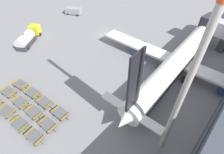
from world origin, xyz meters
name	(u,v)px	position (x,y,z in m)	size (l,w,h in m)	color
ground_plane	(108,35)	(0.00, 0.00, 0.00)	(500.00, 500.00, 0.00)	gray
airplane	(181,57)	(20.30, -0.47, 2.94)	(36.15, 41.83, 13.86)	white
fuel_tanker_secondary	(28,38)	(-12.17, -16.33, 1.36)	(7.10, 8.95, 3.21)	yellow
service_van	(73,11)	(-17.13, 2.11, 1.13)	(5.31, 4.16, 2.06)	gray
baggage_dolly_row_near_col_b	(6,111)	(4.65, -29.64, 0.48)	(3.33, 2.12, 0.92)	#515459
baggage_dolly_row_near_col_c	(20,124)	(8.52, -29.32, 0.48)	(3.28, 1.96, 0.92)	#515459
baggage_dolly_row_near_col_d	(35,137)	(12.11, -28.91, 0.48)	(3.31, 2.04, 0.92)	#515459
baggage_dolly_row_mid_a_col_a	(9,92)	(0.82, -27.48, 0.48)	(3.32, 2.10, 0.92)	#515459
baggage_dolly_row_mid_a_col_b	(20,102)	(4.56, -27.20, 0.48)	(3.29, 1.98, 0.92)	#515459
baggage_dolly_row_mid_a_col_c	(34,112)	(8.18, -26.77, 0.48)	(3.27, 1.93, 0.92)	#515459
baggage_dolly_row_mid_a_col_d	(48,125)	(11.83, -26.52, 0.48)	(3.27, 1.92, 0.92)	#515459
baggage_dolly_row_mid_b_col_a	(21,84)	(0.63, -25.09, 0.48)	(3.33, 2.11, 0.92)	#515459
baggage_dolly_row_mid_b_col_b	(32,93)	(4.15, -24.68, 0.48)	(3.32, 2.10, 0.92)	#515459
baggage_dolly_row_mid_b_col_c	(45,102)	(7.74, -24.44, 0.48)	(3.29, 1.97, 0.92)	#515459
baggage_dolly_row_mid_b_col_d	(61,113)	(11.59, -23.99, 0.48)	(3.28, 1.94, 0.92)	#515459
apron_light_mast	(192,71)	(26.35, -17.56, 14.09)	(2.00, 0.73, 25.67)	#ADA89E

